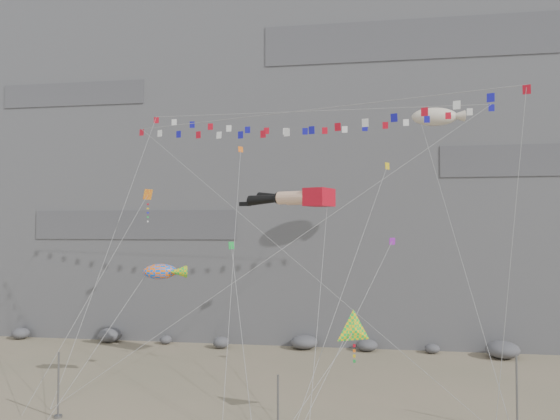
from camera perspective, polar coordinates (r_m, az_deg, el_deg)
name	(u,v)px	position (r m, az deg, el deg)	size (l,w,h in m)	color
ground	(275,405)	(38.05, -0.54, -19.72)	(120.00, 120.00, 0.00)	gray
cliff	(317,122)	(69.31, 3.92, 9.19)	(80.00, 28.00, 50.00)	slate
talus_boulders	(304,343)	(54.21, 2.54, -13.67)	(60.00, 3.00, 1.20)	#5C5C60
anchor_pole_left	(58,385)	(37.75, -22.15, -16.56)	(0.12, 0.12, 4.00)	slate
anchor_pole_center	(278,412)	(30.64, -0.22, -20.35)	(0.12, 0.12, 3.88)	slate
anchor_pole_right	(517,394)	(35.41, 23.52, -17.23)	(0.12, 0.12, 4.37)	slate
legs_kite	(295,198)	(42.60, 1.55, 1.24)	(7.86, 17.94, 20.14)	red
flag_banner_upper	(315,111)	(46.11, 3.63, 10.25)	(29.89, 12.75, 29.32)	red
flag_banner_lower	(299,111)	(39.81, 2.03, 10.26)	(28.22, 10.88, 23.99)	red
harlequin_kite	(147,196)	(41.20, -13.71, 1.48)	(6.10, 7.69, 16.50)	red
fish_windsock	(160,272)	(39.52, -12.45, -6.32)	(6.59, 7.44, 11.49)	#FF670D
delta_kite	(354,331)	(32.54, 7.73, -12.37)	(5.44, 4.97, 8.21)	yellow
blimp_windsock	(435,117)	(48.00, 15.85, 9.32)	(4.81, 14.98, 25.28)	beige
small_kite_a	(240,155)	(45.64, -4.17, 5.78)	(2.78, 14.39, 22.92)	orange
small_kite_b	(391,244)	(40.76, 11.52, -3.49)	(6.46, 12.26, 16.78)	purple
small_kite_c	(232,248)	(38.83, -5.08, -3.94)	(4.48, 10.71, 14.93)	green
small_kite_d	(386,169)	(44.66, 11.02, 4.18)	(6.56, 15.79, 23.19)	yellow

